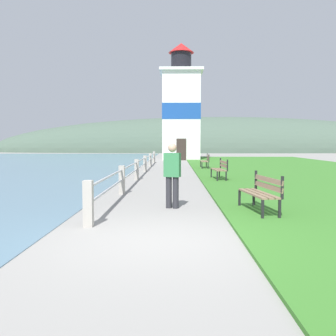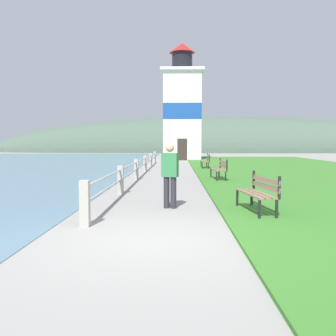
# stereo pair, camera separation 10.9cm
# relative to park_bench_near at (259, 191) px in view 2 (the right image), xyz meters

# --- Properties ---
(ground_plane) EXTENTS (160.00, 160.00, 0.00)m
(ground_plane) POSITION_rel_park_bench_near_xyz_m (-2.34, -2.40, -0.54)
(ground_plane) COLOR gray
(grass_verge) EXTENTS (12.00, 42.66, 0.06)m
(grass_verge) POSITION_rel_park_bench_near_xyz_m (5.11, 11.82, -0.51)
(grass_verge) COLOR #387528
(grass_verge) RESTS_ON ground_plane
(seawall_railing) EXTENTS (0.18, 23.35, 0.91)m
(seawall_railing) POSITION_rel_park_bench_near_xyz_m (-3.68, 10.18, -0.00)
(seawall_railing) COLOR #A8A399
(seawall_railing) RESTS_ON ground_plane
(park_bench_near) EXTENTS (0.68, 1.69, 0.94)m
(park_bench_near) POSITION_rel_park_bench_near_xyz_m (0.00, 0.00, 0.00)
(park_bench_near) COLOR #846B51
(park_bench_near) RESTS_ON ground_plane
(park_bench_midway) EXTENTS (0.57, 1.63, 0.94)m
(park_bench_midway) POSITION_rel_park_bench_near_xyz_m (-0.02, 7.61, -0.00)
(park_bench_midway) COLOR #846B51
(park_bench_midway) RESTS_ON ground_plane
(park_bench_far) EXTENTS (0.51, 1.69, 0.94)m
(park_bench_far) POSITION_rel_park_bench_near_xyz_m (-0.06, 14.87, 0.00)
(park_bench_far) COLOR #846B51
(park_bench_far) RESTS_ON ground_plane
(lighthouse) EXTENTS (4.04, 4.04, 11.05)m
(lighthouse) POSITION_rel_park_bench_near_xyz_m (-1.39, 27.60, 4.25)
(lighthouse) COLOR white
(lighthouse) RESTS_ON ground_plane
(person_strolling) EXTENTS (0.44, 0.31, 1.62)m
(person_strolling) POSITION_rel_park_bench_near_xyz_m (-2.06, 0.69, 0.34)
(person_strolling) COLOR #28282D
(person_strolling) RESTS_ON ground_plane
(distant_hillside) EXTENTS (80.00, 16.00, 12.00)m
(distant_hillside) POSITION_rel_park_bench_near_xyz_m (5.66, 56.04, -0.54)
(distant_hillside) COLOR #475B4C
(distant_hillside) RESTS_ON ground_plane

